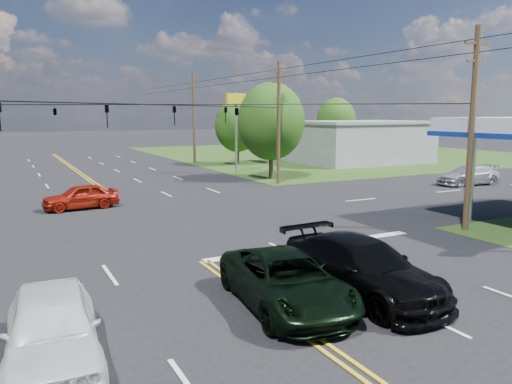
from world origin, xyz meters
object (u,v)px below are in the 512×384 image
pole_se (472,127)px  tree_far_r (336,121)px  pickup_dkgreen (286,281)px  pickup_white (52,329)px  pole_right_far (194,117)px  retail_ne (360,143)px  tree_right_b (237,126)px  pole_ne (279,122)px  tree_right_a (271,121)px  suv_black (362,268)px

pole_se → tree_far_r: bearing=61.7°
pickup_dkgreen → pickup_white: size_ratio=1.13×
pole_right_far → pickup_dkgreen: size_ratio=1.78×
retail_ne → tree_right_b: tree_right_b is taller
tree_right_b → pickup_dkgreen: size_ratio=1.26×
pole_se → tree_far_r: 44.30m
pole_se → pole_ne: 18.00m
pole_se → pole_ne: same height
retail_ne → pickup_white: bearing=-136.7°
pole_right_far → tree_right_b: (3.50, -4.00, -0.95)m
pole_ne → pickup_dkgreen: pole_ne is taller
tree_right_a → pole_ne: bearing=-108.4°
pole_ne → tree_far_r: 29.70m
pole_se → tree_far_r: (21.00, 39.00, -0.37)m
pole_ne → tree_right_b: (3.50, 15.00, -0.70)m
pole_ne → pickup_dkgreen: size_ratio=1.69×
tree_far_r → pickup_white: (-39.86, -43.81, -3.69)m
pole_right_far → pickup_white: bearing=-114.3°
tree_right_b → tree_right_a: bearing=-101.8°
suv_black → pole_se: bearing=21.1°
pickup_dkgreen → pickup_white: 6.39m
pole_ne → tree_far_r: size_ratio=1.25×
pickup_dkgreen → suv_black: suv_black is taller
tree_far_r → suv_black: bearing=-125.4°
pole_ne → pole_right_far: 19.00m
suv_black → retail_ne: bearing=47.8°
suv_black → tree_right_b: bearing=66.9°
pole_se → pole_right_far: pole_right_far is taller
pole_ne → retail_ne: bearing=32.9°
retail_ne → pole_right_far: pole_right_far is taller
pole_ne → tree_right_a: bearing=71.6°
pickup_dkgreen → pole_ne: bearing=67.3°
tree_far_r → pickup_dkgreen: bearing=-127.8°
pole_se → tree_right_b: (3.50, 33.00, -0.70)m
pole_ne → tree_far_r: pole_ne is taller
retail_ne → pole_right_far: size_ratio=1.40×
pole_ne → suv_black: (-10.00, -22.55, -4.03)m
tree_right_b → pickup_dkgreen: 40.67m
suv_black → pole_ne: bearing=62.7°
pole_right_far → tree_right_b: size_ratio=1.41×
pickup_white → pole_right_far: bearing=70.4°
pole_se → pickup_dkgreen: size_ratio=1.69×
tree_right_b → tree_far_r: tree_far_r is taller
tree_right_a → pickup_dkgreen: 28.91m
retail_ne → pole_ne: 20.43m
retail_ne → tree_right_b: (-13.50, 4.00, 2.02)m
retail_ne → pickup_dkgreen: retail_ne is taller
pole_se → pickup_white: 19.88m
pole_right_far → pickup_white: 46.07m
pole_se → pickup_dkgreen: bearing=-161.3°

